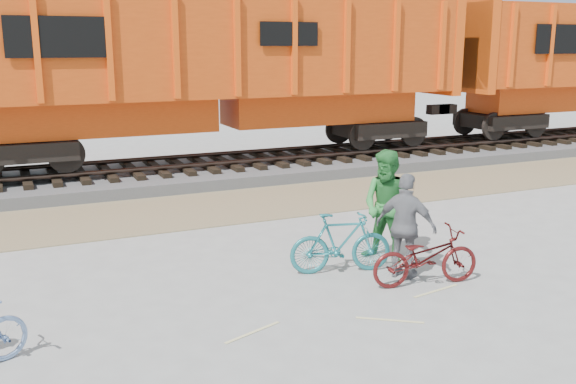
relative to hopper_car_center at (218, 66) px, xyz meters
name	(u,v)px	position (x,y,z in m)	size (l,w,h in m)	color
ground	(297,298)	(-1.81, -9.00, -3.01)	(120.00, 120.00, 0.00)	#9E9E99
gravel_strip	(193,210)	(-1.81, -3.50, -3.00)	(120.00, 3.00, 0.02)	#857252
ballast_bed	(156,175)	(-1.81, 0.00, -2.86)	(120.00, 4.00, 0.30)	slate
track	(156,163)	(-1.81, 0.00, -2.53)	(120.00, 2.60, 0.24)	black
hopper_car_center	(218,66)	(0.00, 0.00, 0.00)	(14.00, 3.13, 4.65)	black
bicycle_teal	(341,243)	(-0.73, -8.30, -2.51)	(0.47, 1.65, 0.99)	#207279
bicycle_maroon	(426,257)	(0.18, -9.31, -2.56)	(0.59, 1.69, 0.89)	#4E1212
person_man	(388,206)	(0.27, -8.10, -2.06)	(0.92, 0.72, 1.89)	#2D8037
person_woman	(406,226)	(0.08, -8.91, -2.17)	(0.98, 0.41, 1.67)	slate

